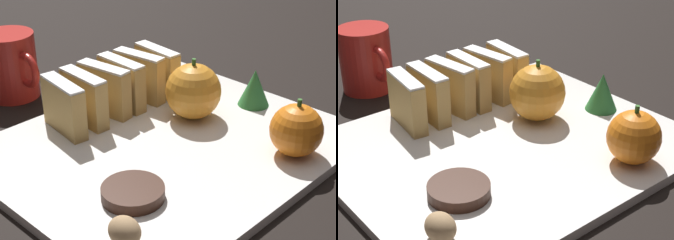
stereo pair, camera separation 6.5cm
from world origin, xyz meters
TOP-DOWN VIEW (x-y plane):
  - ground_plane at (0.00, 0.00)m, footprint 6.00×6.00m
  - serving_platter at (0.00, 0.00)m, footprint 0.34×0.40m
  - stollen_slice_front at (-0.11, -0.07)m, footprint 0.08×0.03m
  - stollen_slice_second at (-0.11, -0.03)m, footprint 0.08×0.02m
  - stollen_slice_third at (-0.11, -0.00)m, footprint 0.08×0.03m
  - stollen_slice_fourth at (-0.11, 0.03)m, footprint 0.08×0.02m
  - stollen_slice_fifth at (-0.11, 0.06)m, footprint 0.08×0.03m
  - stollen_slice_sixth at (-0.11, 0.09)m, footprint 0.08×0.02m
  - orange_near at (-0.02, 0.07)m, footprint 0.07×0.07m
  - orange_far at (0.12, 0.08)m, footprint 0.06×0.06m
  - walnut at (0.10, -0.16)m, footprint 0.03×0.03m
  - chocolate_cookie at (0.05, -0.11)m, footprint 0.06×0.06m
  - evergreen_sprig at (0.01, 0.15)m, footprint 0.04×0.04m
  - coffee_mug at (-0.27, -0.04)m, footprint 0.11×0.07m

SIDE VIEW (x-z plane):
  - ground_plane at x=0.00m, z-range 0.00..0.00m
  - serving_platter at x=0.00m, z-range 0.00..0.01m
  - chocolate_cookie at x=0.05m, z-range 0.01..0.02m
  - walnut at x=0.10m, z-range 0.01..0.04m
  - evergreen_sprig at x=0.01m, z-range 0.01..0.06m
  - orange_far at x=0.12m, z-range 0.01..0.08m
  - stollen_slice_front at x=-0.11m, z-range 0.01..0.08m
  - stollen_slice_second at x=-0.11m, z-range 0.01..0.08m
  - stollen_slice_third at x=-0.11m, z-range 0.01..0.08m
  - stollen_slice_fourth at x=-0.11m, z-range 0.01..0.08m
  - stollen_slice_fifth at x=-0.11m, z-range 0.01..0.08m
  - stollen_slice_sixth at x=-0.11m, z-range 0.01..0.08m
  - coffee_mug at x=-0.27m, z-range 0.00..0.09m
  - orange_near at x=-0.02m, z-range 0.01..0.09m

